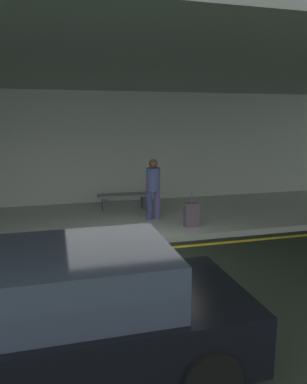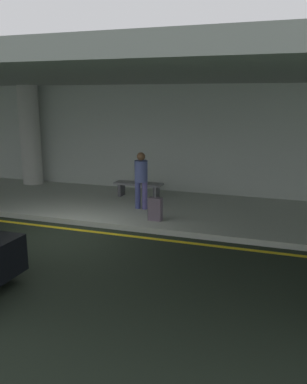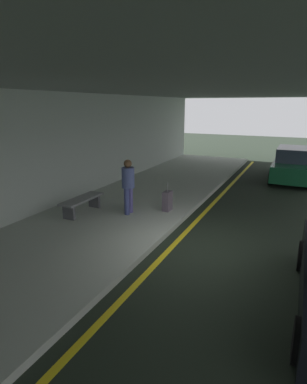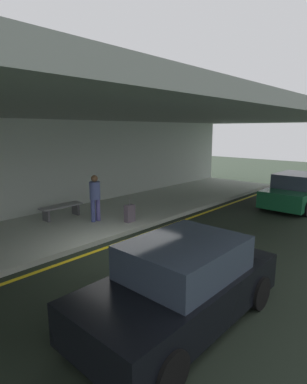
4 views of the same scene
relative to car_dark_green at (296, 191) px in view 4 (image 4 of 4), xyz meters
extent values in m
plane|color=black|center=(-8.88, 1.75, -0.71)|extent=(60.00, 60.00, 0.00)
cube|color=#AAB1A6|center=(-8.88, 4.85, -0.64)|extent=(26.00, 4.20, 0.15)
cube|color=yellow|center=(-8.88, 2.41, -0.71)|extent=(26.00, 0.14, 0.01)
cube|color=gray|center=(-8.88, 4.35, 3.24)|extent=(28.00, 13.20, 0.30)
cube|color=#B0BAB1|center=(-8.88, 7.10, 1.19)|extent=(26.00, 0.30, 3.80)
cube|color=#15512F|center=(-0.03, 0.00, -0.16)|extent=(4.10, 1.80, 0.70)
cube|color=#2D3847|center=(0.07, 0.00, 0.49)|extent=(2.10, 1.60, 0.60)
cylinder|color=black|center=(1.32, 0.85, -0.39)|extent=(0.64, 0.22, 0.64)
cylinder|color=black|center=(-1.38, 0.85, -0.39)|extent=(0.64, 0.22, 0.64)
cylinder|color=black|center=(-1.38, -0.85, -0.39)|extent=(0.64, 0.22, 0.64)
cube|color=black|center=(-10.21, -1.36, -0.16)|extent=(4.10, 1.80, 0.70)
cube|color=#2D3847|center=(-10.11, -1.36, 0.49)|extent=(2.10, 1.60, 0.60)
cylinder|color=black|center=(-8.86, -0.51, -0.39)|extent=(0.64, 0.22, 0.64)
cylinder|color=black|center=(-8.86, -2.21, -0.39)|extent=(0.64, 0.22, 0.64)
cylinder|color=black|center=(-11.56, -0.51, -0.39)|extent=(0.64, 0.22, 0.64)
cylinder|color=black|center=(-11.56, -2.21, -0.39)|extent=(0.64, 0.22, 0.64)
cylinder|color=#3E4783|center=(-7.80, 4.40, -0.15)|extent=(0.16, 0.16, 0.82)
cylinder|color=#555092|center=(-7.58, 4.40, -0.15)|extent=(0.16, 0.16, 0.82)
cylinder|color=#48548C|center=(-7.69, 4.40, 0.57)|extent=(0.38, 0.38, 0.62)
sphere|color=brown|center=(-7.69, 4.40, 1.00)|extent=(0.24, 0.24, 0.24)
cube|color=#5F5361|center=(-6.92, 3.44, -0.25)|extent=(0.36, 0.22, 0.62)
cylinder|color=slate|center=(-6.92, 3.44, 0.20)|extent=(0.02, 0.02, 0.28)
cube|color=slate|center=(-8.28, 5.72, -0.11)|extent=(1.60, 0.50, 0.06)
cube|color=#4C4C51|center=(-8.90, 5.72, -0.35)|extent=(0.10, 0.40, 0.42)
cube|color=#4C4C51|center=(-7.66, 5.72, -0.35)|extent=(0.10, 0.40, 0.42)
camera|label=1|loc=(-10.25, -5.22, 2.16)|focal=34.36mm
camera|label=2|loc=(-3.56, -6.52, 2.69)|focal=38.14mm
camera|label=3|loc=(-15.54, -0.20, 2.69)|focal=29.01mm
camera|label=4|loc=(-14.26, -4.39, 2.69)|focal=28.99mm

